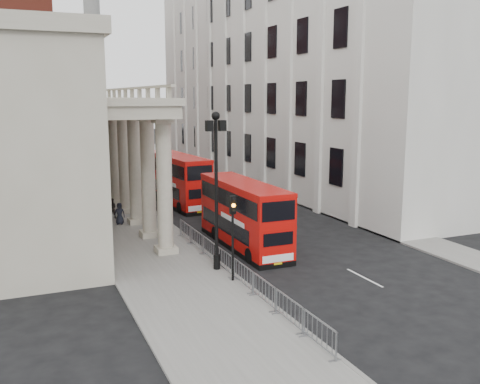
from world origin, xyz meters
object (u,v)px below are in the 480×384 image
Objects in this scene: bus_far at (177,179)px; pedestrian_a at (107,210)px; lamp_post_mid at (145,151)px; pedestrian_b at (112,208)px; lamp_post_south at (216,180)px; bus_near at (244,213)px; pedestrian_c at (120,214)px; traffic_light at (233,222)px; monument_column at (94,62)px; lamp_post_north at (111,137)px.

bus_far is 8.50m from pedestrian_a.
pedestrian_b is (-3.10, -1.74, -4.02)m from lamp_post_mid.
lamp_post_south is 5.64m from bus_near.
pedestrian_c is (-2.88, 12.22, -4.01)m from lamp_post_south.
monument_column is at bearing 85.87° from traffic_light.
pedestrian_a is 1.22× the size of pedestrian_c.
pedestrian_c is (-9.48, -75.78, -15.08)m from monument_column.
pedestrian_c is (-6.05, 8.47, -1.22)m from bus_near.
lamp_post_south is 1.93× the size of traffic_light.
lamp_post_south is 14.04m from pedestrian_a.
pedestrian_a is at bearing 103.90° from traffic_light.
pedestrian_b is at bearing -153.17° from bus_far.
traffic_light is 15.62m from pedestrian_a.
lamp_post_south is at bearing -130.38° from bus_near.
lamp_post_south is 1.00× the size of lamp_post_mid.
pedestrian_a is (-6.77, -5.01, -1.17)m from bus_far.
bus_near is (3.16, -28.25, -2.79)m from lamp_post_north.
lamp_post_north is 1.93× the size of traffic_light.
lamp_post_mid is at bearing 90.00° from lamp_post_south.
pedestrian_a is at bearing 73.84° from pedestrian_b.
pedestrian_a is (-3.62, -18.99, -3.84)m from lamp_post_north.
bus_near is 0.93× the size of bus_far.
lamp_post_mid is 1.93× the size of traffic_light.
pedestrian_c is (-2.98, 14.24, -2.20)m from traffic_light.
monument_column is 34.98× the size of pedestrian_b.
traffic_light is (0.10, -18.02, -1.80)m from lamp_post_mid.
lamp_post_south is at bearing -90.00° from lamp_post_north.
bus_far is at bearing 18.20° from pedestrian_a.
lamp_post_north is at bearing 90.00° from lamp_post_south.
pedestrian_b is (-6.25, -3.76, -1.35)m from bus_far.
bus_far is at bearing 89.87° from bus_near.
lamp_post_south is 16.00m from lamp_post_mid.
pedestrian_a is at bearing 105.55° from lamp_post_south.
pedestrian_c is at bearing 102.58° from pedestrian_b.
bus_far is at bearing -142.32° from pedestrian_b.
bus_far is (-3.45, -69.98, -13.74)m from monument_column.
lamp_post_mid is 18.11m from traffic_light.
bus_far is (3.15, 2.02, -2.67)m from lamp_post_mid.
pedestrian_c is at bearing -140.34° from bus_far.
pedestrian_b is (-3.20, 16.28, -2.21)m from traffic_light.
traffic_light is at bearing -94.37° from pedestrian_a.
traffic_light is 6.60m from bus_near.
lamp_post_north is 28.57m from bus_near.
lamp_post_south is 5.32× the size of pedestrian_c.
bus_near is at bearing -94.15° from bus_far.
pedestrian_a is (-6.78, 9.27, -1.04)m from bus_near.
lamp_post_north reaches higher than pedestrian_a.
monument_column reaches higher than lamp_post_north.
lamp_post_mid reaches higher than pedestrian_b.
pedestrian_a is (-10.22, -74.99, -14.91)m from monument_column.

